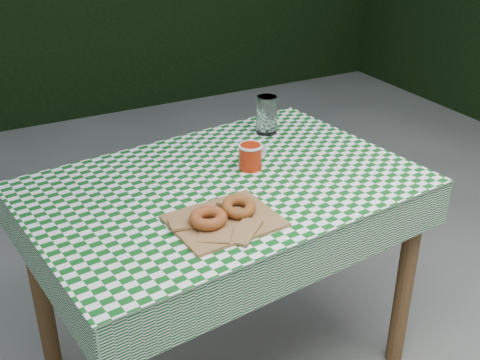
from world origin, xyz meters
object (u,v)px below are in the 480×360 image
drinking_glass (267,115)px  paper_bag (224,220)px  table (225,281)px  coffee_mug (250,157)px

drinking_glass → paper_bag: bearing=-130.1°
drinking_glass → table: bearing=-138.0°
coffee_mug → drinking_glass: bearing=34.5°
table → coffee_mug: coffee_mug is taller
table → drinking_glass: drinking_glass is taller
paper_bag → drinking_glass: bearing=49.9°
coffee_mug → drinking_glass: (0.20, 0.24, 0.03)m
paper_bag → coffee_mug: bearing=49.5°
paper_bag → coffee_mug: 0.35m
paper_bag → drinking_glass: size_ratio=2.05×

